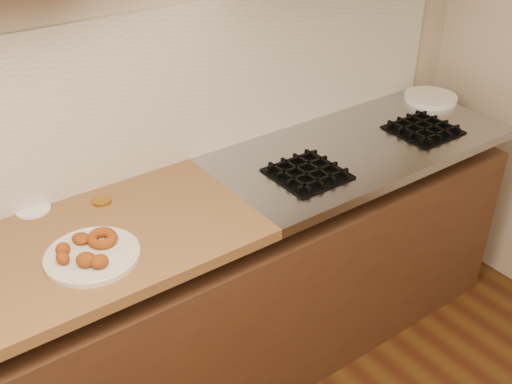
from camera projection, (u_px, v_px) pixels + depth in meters
The scene contains 11 objects.
wall_back at pixel (41, 75), 1.90m from camera, with size 4.00×0.02×2.70m, color #C6B399.
base_cabinet at pixel (119, 351), 2.19m from camera, with size 3.60×0.60×0.77m, color #482A19.
stovetop at pixel (359, 146), 2.50m from camera, with size 1.30×0.62×0.04m, color #9EA0A5.
backsplash at pixel (51, 120), 1.97m from camera, with size 3.60×0.02×0.60m, color beige.
burner_grates at pixel (369, 148), 2.42m from camera, with size 0.91×0.26×0.03m.
donut_plate at pixel (92, 256), 1.82m from camera, with size 0.29×0.29×0.02m, color beige.
ring_donut at pixel (102, 238), 1.85m from camera, with size 0.09×0.09×0.03m, color brown.
fried_dough_chunks at pixel (81, 254), 1.78m from camera, with size 0.14×0.21×0.05m.
tub_lid at pixel (33, 209), 2.05m from camera, with size 0.12×0.12×0.01m, color white.
brass_jar_lid at pixel (102, 201), 2.09m from camera, with size 0.07×0.07×0.01m, color #AC7B27.
plate_stack at pixel (430, 98), 2.86m from camera, with size 0.25×0.25×0.02m.
Camera 1 is at (-0.50, 0.13, 2.03)m, focal length 42.00 mm.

